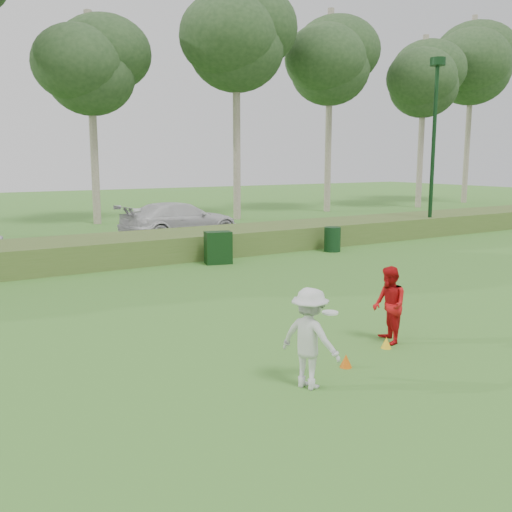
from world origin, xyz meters
TOP-DOWN VIEW (x-y plane):
  - ground at (0.00, 0.00)m, footprint 120.00×120.00m
  - reed_strip at (0.00, 12.00)m, footprint 80.00×3.00m
  - park_road at (0.00, 17.00)m, footprint 80.00×6.00m
  - lamp_post at (14.00, 11.00)m, footprint 0.70×0.70m
  - tree_4 at (2.00, 24.50)m, footprint 6.24×6.24m
  - tree_5 at (10.00, 22.50)m, footprint 7.28×7.28m
  - tree_6 at (18.00, 23.80)m, footprint 7.02×7.02m
  - tree_7 at (26.00, 22.80)m, footprint 6.50×6.50m
  - tree_8 at (33.00, 24.20)m, footprint 8.06×8.06m
  - player_white at (-1.87, -0.69)m, footprint 1.01×1.21m
  - player_red at (0.83, 0.28)m, footprint 0.84×0.93m
  - cone_orange at (-0.79, -0.33)m, footprint 0.22×0.22m
  - cone_yellow at (0.56, 0.05)m, footprint 0.20×0.20m
  - utility_cabinet at (2.01, 9.82)m, footprint 1.02×0.77m
  - trash_bin at (7.13, 9.82)m, footprint 0.75×0.75m
  - car_right at (3.44, 16.23)m, footprint 5.86×2.92m

SIDE VIEW (x-z plane):
  - ground at x=0.00m, z-range 0.00..0.00m
  - park_road at x=0.00m, z-range 0.00..0.06m
  - cone_yellow at x=0.56m, z-range 0.00..0.22m
  - cone_orange at x=-0.79m, z-range 0.00..0.24m
  - reed_strip at x=0.00m, z-range 0.00..0.90m
  - trash_bin at x=7.13m, z-range 0.00..0.98m
  - utility_cabinet at x=2.01m, z-range 0.00..1.14m
  - player_red at x=0.83m, z-range 0.00..1.55m
  - player_white at x=-1.87m, z-range 0.00..1.64m
  - car_right at x=3.44m, z-range 0.06..1.70m
  - lamp_post at x=14.00m, z-range 1.51..9.68m
  - tree_4 at x=2.00m, z-range 2.84..14.34m
  - tree_7 at x=26.00m, z-range 3.09..15.59m
  - tree_6 at x=18.00m, z-range 3.35..16.85m
  - tree_5 at x=10.00m, z-range 3.47..17.47m
  - tree_8 at x=33.00m, z-range 3.73..18.73m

